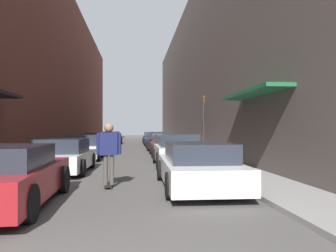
{
  "coord_description": "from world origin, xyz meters",
  "views": [
    {
      "loc": [
        0.41,
        -2.01,
        1.63
      ],
      "look_at": [
        1.8,
        11.92,
        1.74
      ],
      "focal_mm": 35.0,
      "sensor_mm": 36.0,
      "label": 1
    }
  ],
  "objects_px": {
    "parked_car_left_1": "(63,156)",
    "skateboarder": "(109,148)",
    "parked_car_left_5": "(112,138)",
    "parked_car_right_5": "(151,138)",
    "parked_car_left_0": "(7,177)",
    "parked_car_right_0": "(198,166)",
    "parked_car_left_2": "(85,148)",
    "parked_car_left_3": "(100,143)",
    "parked_car_right_1": "(177,151)",
    "parked_car_right_3": "(158,141)",
    "parked_car_left_4": "(105,140)",
    "parked_car_right_4": "(154,139)",
    "traffic_light": "(204,118)",
    "parked_car_right_2": "(166,145)"
  },
  "relations": [
    {
      "from": "parked_car_left_1",
      "to": "skateboarder",
      "type": "xyz_separation_m",
      "value": [
        1.95,
        -3.3,
        0.5
      ]
    },
    {
      "from": "parked_car_left_5",
      "to": "parked_car_right_5",
      "type": "relative_size",
      "value": 1.11
    },
    {
      "from": "parked_car_left_0",
      "to": "parked_car_left_5",
      "type": "xyz_separation_m",
      "value": [
        0.18,
        28.19,
        0.02
      ]
    },
    {
      "from": "parked_car_right_0",
      "to": "parked_car_left_2",
      "type": "bearing_deg",
      "value": 116.25
    },
    {
      "from": "skateboarder",
      "to": "parked_car_left_3",
      "type": "bearing_deg",
      "value": 97.06
    },
    {
      "from": "parked_car_left_2",
      "to": "parked_car_left_3",
      "type": "bearing_deg",
      "value": 88.11
    },
    {
      "from": "parked_car_left_2",
      "to": "skateboarder",
      "type": "bearing_deg",
      "value": -77.13
    },
    {
      "from": "parked_car_right_1",
      "to": "parked_car_right_3",
      "type": "xyz_separation_m",
      "value": [
        -0.02,
        11.36,
        -0.01
      ]
    },
    {
      "from": "parked_car_left_4",
      "to": "parked_car_right_1",
      "type": "xyz_separation_m",
      "value": [
        4.48,
        -15.52,
        0.06
      ]
    },
    {
      "from": "parked_car_left_2",
      "to": "parked_car_left_3",
      "type": "xyz_separation_m",
      "value": [
        0.19,
        5.67,
        0.03
      ]
    },
    {
      "from": "parked_car_left_5",
      "to": "parked_car_right_4",
      "type": "distance_m",
      "value": 5.72
    },
    {
      "from": "parked_car_left_1",
      "to": "parked_car_right_0",
      "type": "bearing_deg",
      "value": -40.01
    },
    {
      "from": "parked_car_right_3",
      "to": "skateboarder",
      "type": "xyz_separation_m",
      "value": [
        -2.51,
        -16.29,
        0.44
      ]
    },
    {
      "from": "parked_car_left_0",
      "to": "traffic_light",
      "type": "bearing_deg",
      "value": 61.93
    },
    {
      "from": "parked_car_left_1",
      "to": "parked_car_right_2",
      "type": "height_order",
      "value": "parked_car_right_2"
    },
    {
      "from": "skateboarder",
      "to": "traffic_light",
      "type": "bearing_deg",
      "value": 65.43
    },
    {
      "from": "parked_car_left_2",
      "to": "parked_car_right_4",
      "type": "bearing_deg",
      "value": 72.1
    },
    {
      "from": "parked_car_left_2",
      "to": "parked_car_left_4",
      "type": "height_order",
      "value": "parked_car_left_2"
    },
    {
      "from": "parked_car_left_2",
      "to": "parked_car_left_5",
      "type": "distance_m",
      "value": 17.63
    },
    {
      "from": "parked_car_left_5",
      "to": "parked_car_right_5",
      "type": "bearing_deg",
      "value": 17.71
    },
    {
      "from": "parked_car_right_2",
      "to": "traffic_light",
      "type": "distance_m",
      "value": 3.01
    },
    {
      "from": "parked_car_left_0",
      "to": "parked_car_right_4",
      "type": "bearing_deg",
      "value": 79.65
    },
    {
      "from": "parked_car_left_0",
      "to": "parked_car_right_1",
      "type": "relative_size",
      "value": 1.1
    },
    {
      "from": "parked_car_right_4",
      "to": "traffic_light",
      "type": "distance_m",
      "value": 11.81
    },
    {
      "from": "parked_car_left_3",
      "to": "traffic_light",
      "type": "height_order",
      "value": "traffic_light"
    },
    {
      "from": "parked_car_right_3",
      "to": "parked_car_left_3",
      "type": "bearing_deg",
      "value": -153.62
    },
    {
      "from": "parked_car_left_4",
      "to": "parked_car_left_5",
      "type": "bearing_deg",
      "value": 88.03
    },
    {
      "from": "traffic_light",
      "to": "parked_car_right_1",
      "type": "bearing_deg",
      "value": -112.27
    },
    {
      "from": "parked_car_left_4",
      "to": "parked_car_left_5",
      "type": "xyz_separation_m",
      "value": [
        0.2,
        5.68,
        0.03
      ]
    },
    {
      "from": "parked_car_left_2",
      "to": "parked_car_right_2",
      "type": "relative_size",
      "value": 0.95
    },
    {
      "from": "parked_car_left_0",
      "to": "skateboarder",
      "type": "bearing_deg",
      "value": 46.92
    },
    {
      "from": "parked_car_left_4",
      "to": "parked_car_right_1",
      "type": "relative_size",
      "value": 1.18
    },
    {
      "from": "skateboarder",
      "to": "parked_car_right_5",
      "type": "bearing_deg",
      "value": 84.81
    },
    {
      "from": "parked_car_left_3",
      "to": "parked_car_right_2",
      "type": "bearing_deg",
      "value": -41.55
    },
    {
      "from": "parked_car_right_2",
      "to": "parked_car_left_5",
      "type": "bearing_deg",
      "value": 105.3
    },
    {
      "from": "parked_car_left_1",
      "to": "parked_car_right_2",
      "type": "relative_size",
      "value": 1.01
    },
    {
      "from": "parked_car_right_3",
      "to": "parked_car_right_0",
      "type": "bearing_deg",
      "value": -90.26
    },
    {
      "from": "parked_car_left_5",
      "to": "parked_car_right_5",
      "type": "height_order",
      "value": "parked_car_left_5"
    },
    {
      "from": "parked_car_right_1",
      "to": "parked_car_right_3",
      "type": "bearing_deg",
      "value": 90.12
    },
    {
      "from": "parked_car_left_3",
      "to": "traffic_light",
      "type": "relative_size",
      "value": 1.32
    },
    {
      "from": "parked_car_right_0",
      "to": "parked_car_right_5",
      "type": "xyz_separation_m",
      "value": [
        0.06,
        27.86,
        0.01
      ]
    },
    {
      "from": "parked_car_left_2",
      "to": "parked_car_right_2",
      "type": "height_order",
      "value": "parked_car_right_2"
    },
    {
      "from": "parked_car_left_3",
      "to": "skateboarder",
      "type": "xyz_separation_m",
      "value": [
        1.76,
        -14.17,
        0.45
      ]
    },
    {
      "from": "parked_car_left_0",
      "to": "parked_car_right_0",
      "type": "relative_size",
      "value": 0.96
    },
    {
      "from": "parked_car_right_0",
      "to": "parked_car_right_5",
      "type": "relative_size",
      "value": 1.08
    },
    {
      "from": "parked_car_left_2",
      "to": "parked_car_right_5",
      "type": "bearing_deg",
      "value": 76.84
    },
    {
      "from": "parked_car_left_3",
      "to": "parked_car_left_5",
      "type": "bearing_deg",
      "value": 89.99
    },
    {
      "from": "parked_car_right_2",
      "to": "skateboarder",
      "type": "height_order",
      "value": "skateboarder"
    },
    {
      "from": "parked_car_right_0",
      "to": "parked_car_right_4",
      "type": "relative_size",
      "value": 1.0
    },
    {
      "from": "parked_car_right_0",
      "to": "parked_car_right_4",
      "type": "bearing_deg",
      "value": 89.78
    }
  ]
}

